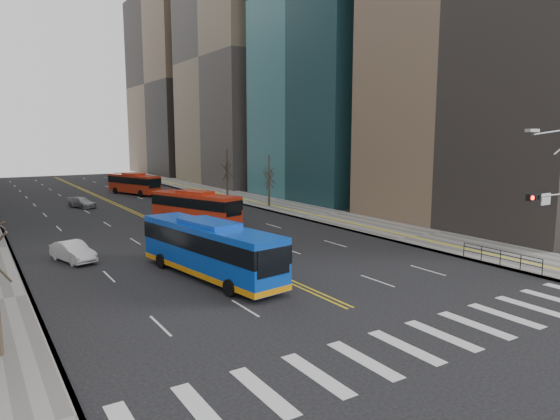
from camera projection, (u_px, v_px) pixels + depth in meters
ground at (424, 341)px, 22.07m from camera, size 220.00×220.00×0.00m
sidewalk_right at (260, 201)px, 68.95m from camera, size 7.00×130.00×0.15m
crosswalk at (424, 341)px, 22.07m from camera, size 26.70×4.00×0.01m
centerline at (112, 202)px, 68.09m from camera, size 0.55×100.00×0.01m
office_towers at (83, 37)px, 75.95m from camera, size 83.00×134.00×58.00m
signal_mast at (559, 205)px, 30.29m from camera, size 5.37×0.37×9.39m
pedestrian_railing at (500, 255)px, 34.52m from camera, size 0.06×6.06×1.02m
street_trees at (86, 181)px, 46.48m from camera, size 35.20×47.20×7.60m
blue_bus at (209, 248)px, 31.82m from camera, size 4.61×12.99×3.69m
red_bus_near at (195, 206)px, 51.13m from camera, size 6.05×11.12×3.47m
red_bus_far at (134, 182)px, 77.32m from camera, size 5.62×10.72×3.35m
car_white at (73, 252)px, 35.97m from camera, size 2.72×4.68×1.46m
car_dark_mid at (175, 194)px, 73.12m from camera, size 2.00×3.83×1.24m
car_silver at (82, 203)px, 63.17m from camera, size 3.26×4.68×1.26m
car_dark_far at (137, 182)px, 91.25m from camera, size 3.27×4.75×1.21m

